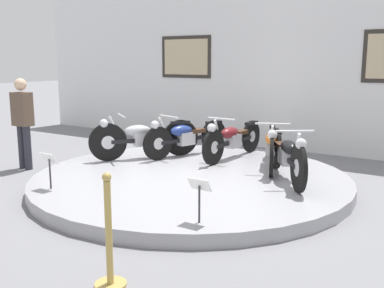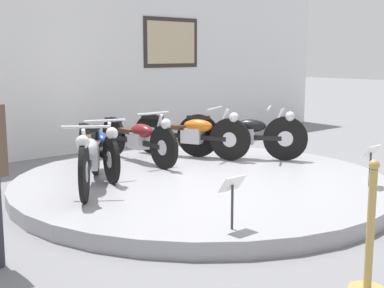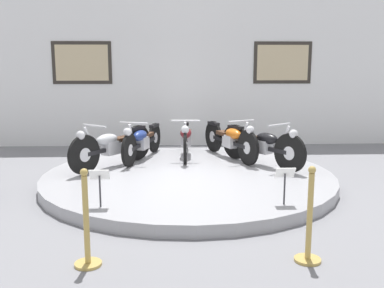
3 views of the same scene
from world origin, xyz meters
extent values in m
plane|color=slate|center=(0.00, 0.00, 0.00)|extent=(60.00, 60.00, 0.00)
cylinder|color=#99999E|center=(0.00, 0.00, 0.09)|extent=(4.91, 4.91, 0.18)
cube|color=white|center=(0.00, 3.59, 1.83)|extent=(14.00, 0.20, 3.65)
cube|color=#2D2823|center=(2.40, 3.48, 2.01)|extent=(1.40, 0.02, 1.00)
cube|color=#C6B289|center=(2.40, 3.48, 2.01)|extent=(1.24, 0.02, 0.84)
cylinder|color=black|center=(-1.75, 0.01, 0.51)|extent=(0.45, 0.57, 0.67)
cylinder|color=silver|center=(-1.75, 0.01, 0.51)|extent=(0.19, 0.23, 0.24)
cylinder|color=black|center=(-0.93, 1.08, 0.51)|extent=(0.45, 0.57, 0.67)
cylinder|color=silver|center=(-0.93, 1.08, 0.51)|extent=(0.19, 0.23, 0.24)
cube|color=black|center=(-1.34, 0.54, 0.51)|extent=(0.80, 1.03, 0.07)
cube|color=silver|center=(-1.37, 0.51, 0.53)|extent=(0.35, 0.38, 0.24)
ellipsoid|color=#B2B5BA|center=(-1.43, 0.43, 0.69)|extent=(0.46, 0.52, 0.20)
cube|color=#472D1E|center=(-1.21, 0.72, 0.65)|extent=(0.35, 0.38, 0.07)
cube|color=black|center=(-0.93, 1.08, 0.80)|extent=(0.30, 0.35, 0.06)
cylinder|color=silver|center=(-1.66, 0.12, 0.71)|extent=(0.19, 0.23, 0.54)
cylinder|color=silver|center=(-1.59, 0.21, 0.97)|extent=(0.45, 0.35, 0.03)
sphere|color=silver|center=(-1.78, -0.04, 0.85)|extent=(0.15, 0.15, 0.15)
cylinder|color=black|center=(-1.05, 0.53, 0.48)|extent=(0.23, 0.59, 0.61)
cylinder|color=silver|center=(-1.05, 0.53, 0.48)|extent=(0.13, 0.22, 0.21)
cylinder|color=black|center=(-0.65, 1.82, 0.48)|extent=(0.23, 0.59, 0.61)
cylinder|color=silver|center=(-0.65, 1.82, 0.48)|extent=(0.13, 0.22, 0.21)
cube|color=black|center=(-0.85, 1.18, 0.48)|extent=(0.44, 1.21, 0.07)
cube|color=silver|center=(-0.86, 1.14, 0.50)|extent=(0.29, 0.37, 0.24)
ellipsoid|color=navy|center=(-0.89, 1.04, 0.66)|extent=(0.35, 0.52, 0.20)
cube|color=#472D1E|center=(-0.78, 1.39, 0.62)|extent=(0.29, 0.37, 0.07)
cube|color=black|center=(-0.65, 1.82, 0.74)|extent=(0.20, 0.37, 0.06)
cylinder|color=silver|center=(-1.00, 0.68, 0.68)|extent=(0.12, 0.25, 0.54)
cylinder|color=silver|center=(-0.97, 0.78, 0.94)|extent=(0.52, 0.19, 0.03)
sphere|color=silver|center=(-1.07, 0.48, 0.82)|extent=(0.15, 0.15, 0.15)
cylinder|color=black|center=(-0.03, 0.75, 0.48)|extent=(0.08, 0.62, 0.61)
cylinder|color=silver|center=(-0.03, 0.75, 0.48)|extent=(0.08, 0.22, 0.21)
cylinder|color=black|center=(0.03, 2.10, 0.48)|extent=(0.08, 0.62, 0.61)
cylinder|color=silver|center=(0.03, 2.10, 0.48)|extent=(0.08, 0.22, 0.21)
cube|color=black|center=(0.00, 1.42, 0.48)|extent=(0.13, 1.24, 0.07)
cube|color=silver|center=(0.00, 1.38, 0.50)|extent=(0.22, 0.33, 0.24)
ellipsoid|color=maroon|center=(-0.01, 1.28, 0.66)|extent=(0.24, 0.49, 0.20)
cube|color=#472D1E|center=(0.01, 1.64, 0.62)|extent=(0.22, 0.33, 0.07)
cube|color=black|center=(0.03, 2.10, 0.75)|extent=(0.12, 0.36, 0.06)
cylinder|color=silver|center=(-0.03, 0.90, 0.68)|extent=(0.06, 0.25, 0.54)
cylinder|color=silver|center=(-0.02, 1.01, 0.94)|extent=(0.54, 0.06, 0.03)
sphere|color=silver|center=(-0.04, 0.69, 0.82)|extent=(0.15, 0.15, 0.15)
cylinder|color=black|center=(1.11, 0.56, 0.50)|extent=(0.30, 0.62, 0.65)
cylinder|color=silver|center=(1.11, 0.56, 0.50)|extent=(0.15, 0.23, 0.23)
cylinder|color=black|center=(0.59, 1.80, 0.50)|extent=(0.30, 0.62, 0.65)
cylinder|color=silver|center=(0.59, 1.80, 0.50)|extent=(0.15, 0.23, 0.23)
cube|color=black|center=(0.85, 1.18, 0.50)|extent=(0.54, 1.17, 0.07)
cube|color=silver|center=(0.86, 1.14, 0.52)|extent=(0.31, 0.37, 0.24)
ellipsoid|color=#D16619|center=(0.90, 1.05, 0.68)|extent=(0.39, 0.53, 0.20)
cube|color=#472D1E|center=(0.76, 1.38, 0.64)|extent=(0.31, 0.37, 0.07)
cube|color=black|center=(0.59, 1.80, 0.78)|extent=(0.23, 0.37, 0.06)
cylinder|color=silver|center=(1.05, 0.69, 0.70)|extent=(0.14, 0.25, 0.54)
cylinder|color=silver|center=(1.01, 0.79, 0.96)|extent=(0.51, 0.24, 0.03)
sphere|color=silver|center=(1.13, 0.50, 0.84)|extent=(0.15, 0.15, 0.15)
cylinder|color=black|center=(1.73, -0.01, 0.51)|extent=(0.43, 0.58, 0.67)
cylinder|color=silver|center=(1.73, -0.01, 0.51)|extent=(0.19, 0.23, 0.24)
cylinder|color=black|center=(0.95, 1.09, 0.51)|extent=(0.43, 0.58, 0.67)
cylinder|color=silver|center=(0.95, 1.09, 0.51)|extent=(0.19, 0.23, 0.24)
cube|color=black|center=(1.34, 0.54, 0.51)|extent=(0.78, 1.05, 0.07)
cube|color=silver|center=(1.36, 0.51, 0.53)|extent=(0.35, 0.38, 0.24)
ellipsoid|color=black|center=(1.42, 0.43, 0.69)|extent=(0.46, 0.52, 0.20)
cube|color=#472D1E|center=(1.21, 0.72, 0.65)|extent=(0.35, 0.38, 0.07)
cube|color=black|center=(0.95, 1.09, 0.80)|extent=(0.29, 0.35, 0.06)
cylinder|color=silver|center=(1.65, 0.12, 0.71)|extent=(0.18, 0.23, 0.54)
cylinder|color=silver|center=(1.58, 0.20, 0.97)|extent=(0.46, 0.34, 0.03)
sphere|color=silver|center=(1.77, -0.05, 0.85)|extent=(0.15, 0.15, 0.15)
cylinder|color=#333338|center=(-1.22, -1.72, 0.39)|extent=(0.02, 0.02, 0.42)
cube|color=white|center=(-1.22, -1.72, 0.61)|extent=(0.26, 0.11, 0.15)
cylinder|color=#333338|center=(1.22, -1.72, 0.39)|extent=(0.02, 0.02, 0.42)
cube|color=white|center=(1.22, -1.72, 0.61)|extent=(0.26, 0.11, 0.15)
cylinder|color=tan|center=(-1.14, -3.06, 0.47)|extent=(0.06, 0.06, 0.95)
sphere|color=tan|center=(-1.14, -3.06, 0.98)|extent=(0.08, 0.08, 0.08)
camera|label=1|loc=(3.70, -5.72, 1.95)|focal=42.00mm
camera|label=2|loc=(-4.68, -5.00, 1.78)|focal=50.00mm
camera|label=3|loc=(-0.26, -7.41, 2.08)|focal=42.00mm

